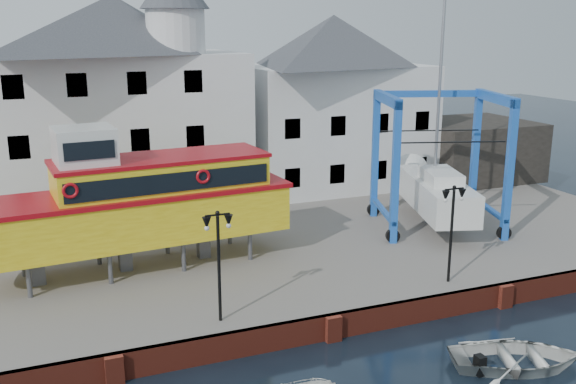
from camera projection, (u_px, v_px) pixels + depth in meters
name	position (u px, v px, depth m)	size (l,w,h in m)	color
ground	(332.00, 340.00, 24.20)	(140.00, 140.00, 0.00)	black
hardstanding	(242.00, 240.00, 33.96)	(44.00, 22.00, 1.00)	slate
quay_wall	(331.00, 327.00, 24.17)	(44.00, 0.47, 1.00)	maroon
building_white_main	(121.00, 100.00, 37.13)	(14.00, 8.30, 14.00)	white
building_white_right	(332.00, 101.00, 42.85)	(12.00, 8.00, 11.20)	white
shed_dark	(471.00, 149.00, 45.56)	(8.00, 7.00, 4.00)	black
lamp_post_left	(218.00, 238.00, 22.79)	(1.12, 0.32, 4.20)	black
lamp_post_right	(453.00, 209.00, 26.39)	(1.12, 0.32, 4.20)	black
tour_boat	(122.00, 204.00, 27.70)	(15.10, 4.75, 6.47)	#59595E
travel_lift	(432.00, 182.00, 34.76)	(7.60, 9.38, 13.75)	#1857A5
motorboat_b	(516.00, 367.00, 22.30)	(3.28, 4.60, 0.95)	silver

